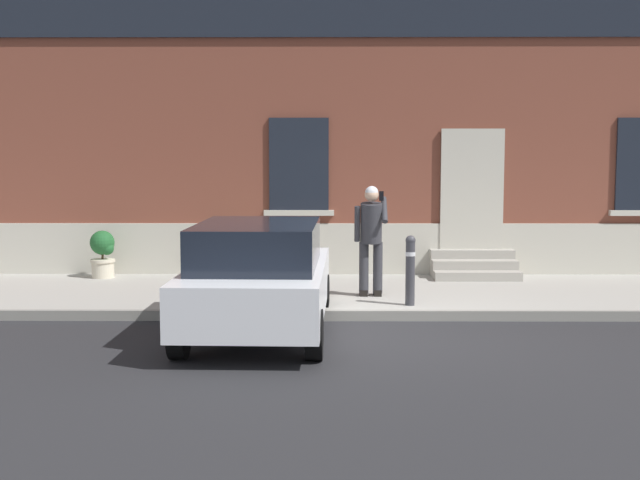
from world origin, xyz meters
The scene contains 10 objects.
ground_plane centered at (0.00, 0.00, 0.00)m, with size 80.00×80.00×0.00m, color #232326.
sidewalk centered at (0.00, 2.80, 0.07)m, with size 24.00×3.60×0.15m, color #99968E.
curb_edge centered at (0.00, 0.94, 0.07)m, with size 24.00×0.12×0.15m, color gray.
building_facade centered at (0.00, 5.29, 3.73)m, with size 24.00×1.52×7.50m.
entrance_stoop centered at (1.94, 4.23, 0.34)m, with size 1.54×0.96×0.48m.
hatchback_car_white centered at (-1.65, 0.01, 0.79)m, with size 1.89×4.11×1.50m.
bollard_near_person centered at (0.49, 1.35, 0.71)m, with size 0.15×0.15×1.04m.
person_on_phone centered at (-0.05, 2.12, 1.15)m, with size 0.51×0.49×1.75m.
planter_cream centered at (-4.80, 4.08, 0.61)m, with size 0.44×0.44×0.86m.
planter_terracotta centered at (-2.62, 4.10, 0.61)m, with size 0.44×0.44×0.86m.
Camera 1 is at (-0.76, -11.04, 2.42)m, focal length 47.34 mm.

